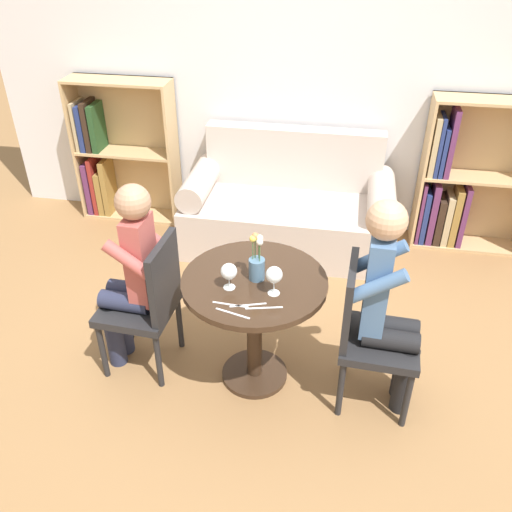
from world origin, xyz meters
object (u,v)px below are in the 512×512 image
at_px(chair_right, 368,330).
at_px(person_left, 131,276).
at_px(bookshelf_left, 115,154).
at_px(bookshelf_right, 460,184).
at_px(couch, 289,210).
at_px(wine_glass_left, 229,272).
at_px(flower_vase, 257,263).
at_px(person_right, 388,305).
at_px(wine_glass_right, 274,276).
at_px(chair_left, 148,300).

distance_m(chair_right, person_left, 1.37).
xyz_separation_m(bookshelf_left, bookshelf_right, (2.94, -0.01, -0.04)).
bearing_deg(bookshelf_left, couch, -9.69).
bearing_deg(wine_glass_left, couch, 85.99).
relative_size(bookshelf_left, flower_vase, 4.45).
relative_size(person_right, wine_glass_right, 7.83).
height_order(bookshelf_left, flower_vase, bookshelf_left).
bearing_deg(flower_vase, wine_glass_left, -139.75).
distance_m(bookshelf_left, bookshelf_right, 2.94).
height_order(chair_left, wine_glass_right, chair_left).
height_order(chair_left, person_right, person_right).
distance_m(chair_right, wine_glass_right, 0.62).
relative_size(person_left, flower_vase, 4.41).
bearing_deg(bookshelf_left, wine_glass_left, -52.98).
bearing_deg(person_left, wine_glass_left, 82.81).
bearing_deg(chair_right, wine_glass_left, 97.26).
height_order(chair_left, wine_glass_left, chair_left).
height_order(bookshelf_right, flower_vase, bookshelf_right).
xyz_separation_m(wine_glass_right, flower_vase, (-0.11, 0.12, -0.01)).
relative_size(chair_right, person_right, 0.70).
relative_size(couch, flower_vase, 5.99).
xyz_separation_m(bookshelf_left, chair_left, (0.96, -1.85, -0.08)).
xyz_separation_m(couch, wine_glass_left, (-0.12, -1.68, 0.52)).
bearing_deg(person_right, wine_glass_right, 98.64).
relative_size(couch, chair_left, 1.87).
bearing_deg(wine_glass_left, bookshelf_right, 52.97).
xyz_separation_m(couch, wine_glass_right, (0.12, -1.69, 0.53)).
xyz_separation_m(person_right, wine_glass_left, (-0.84, -0.05, 0.15)).
bearing_deg(chair_left, person_left, -92.08).
height_order(wine_glass_right, flower_vase, flower_vase).
relative_size(bookshelf_left, chair_right, 1.39).
bearing_deg(person_left, wine_glass_right, 85.13).
distance_m(person_left, person_right, 1.45).
bearing_deg(wine_glass_left, person_right, 3.71).
height_order(couch, wine_glass_left, couch).
bearing_deg(couch, bookshelf_left, 170.31).
height_order(chair_right, wine_glass_right, chair_right).
height_order(person_left, wine_glass_left, person_left).
height_order(wine_glass_left, wine_glass_right, wine_glass_right).
height_order(person_left, person_right, person_right).
relative_size(bookshelf_left, bookshelf_right, 1.00).
bearing_deg(wine_glass_left, wine_glass_right, -2.07).
distance_m(bookshelf_right, chair_right, 2.02).
relative_size(bookshelf_right, person_left, 1.01).
distance_m(wine_glass_left, flower_vase, 0.17).
distance_m(chair_right, wine_glass_left, 0.83).
distance_m(bookshelf_left, chair_left, 2.08).
bearing_deg(person_left, bookshelf_left, -151.71).
bearing_deg(person_left, person_right, 90.92).
distance_m(bookshelf_right, wine_glass_right, 2.33).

